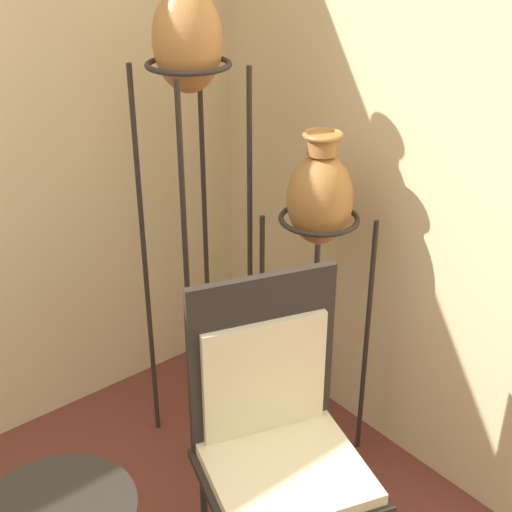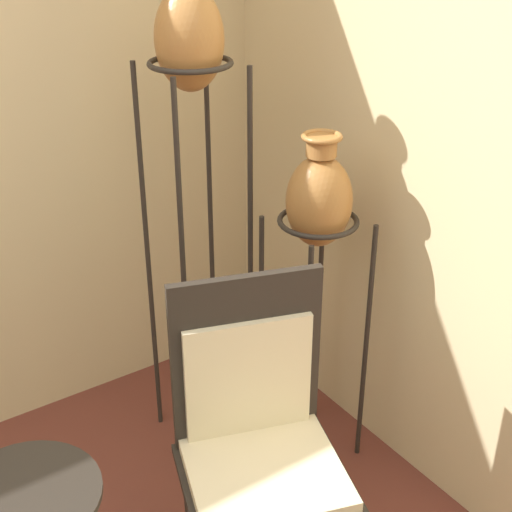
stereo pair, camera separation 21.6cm
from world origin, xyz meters
TOP-DOWN VIEW (x-y plane):
  - vase_stand_tall at (1.10, 1.14)m, footprint 0.32×0.32m
  - vase_stand_medium at (1.41, 0.78)m, footprint 0.32×0.32m
  - chair at (0.87, 0.39)m, footprint 0.64×0.61m

SIDE VIEW (x-z plane):
  - chair at x=0.87m, z-range 0.07..1.19m
  - vase_stand_medium at x=1.41m, z-range 0.41..1.82m
  - vase_stand_tall at x=1.10m, z-range 0.64..2.61m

